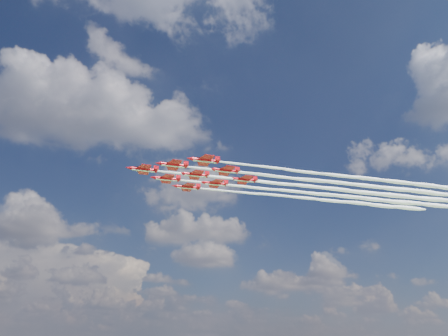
# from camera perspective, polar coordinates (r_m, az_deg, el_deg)

# --- Properties ---
(jet_lead) EXTENTS (109.00, 13.50, 2.93)m
(jet_lead) POSITION_cam_1_polar(r_m,az_deg,el_deg) (171.48, 6.55, -1.94)
(jet_lead) COLOR red
(jet_row2_port) EXTENTS (109.00, 13.50, 2.93)m
(jet_row2_port) POSITION_cam_1_polar(r_m,az_deg,el_deg) (169.21, 10.48, -1.43)
(jet_row2_port) COLOR red
(jet_row2_starb) EXTENTS (109.00, 13.50, 2.93)m
(jet_row2_starb) POSITION_cam_1_polar(r_m,az_deg,el_deg) (181.41, 8.48, -2.97)
(jet_row2_starb) COLOR red
(jet_row3_port) EXTENTS (109.00, 13.50, 2.93)m
(jet_row3_port) POSITION_cam_1_polar(r_m,az_deg,el_deg) (167.77, 14.49, -0.90)
(jet_row3_port) COLOR red
(jet_row3_centre) EXTENTS (109.00, 13.50, 2.93)m
(jet_row3_centre) POSITION_cam_1_polar(r_m,az_deg,el_deg) (179.49, 12.21, -2.50)
(jet_row3_centre) COLOR red
(jet_row3_starb) EXTENTS (109.00, 13.50, 2.93)m
(jet_row3_starb) POSITION_cam_1_polar(r_m,az_deg,el_deg) (191.57, 10.20, -3.89)
(jet_row3_starb) COLOR red
(jet_row4_port) EXTENTS (109.00, 13.50, 2.93)m
(jet_row4_port) POSITION_cam_1_polar(r_m,az_deg,el_deg) (178.35, 16.00, -2.01)
(jet_row4_port) COLOR red
(jet_row4_starb) EXTENTS (109.00, 13.50, 2.93)m
(jet_row4_starb) POSITION_cam_1_polar(r_m,az_deg,el_deg) (189.96, 13.75, -3.44)
(jet_row4_starb) COLOR red
(jet_tail) EXTENTS (109.00, 13.50, 2.93)m
(jet_tail) POSITION_cam_1_polar(r_m,az_deg,el_deg) (189.10, 17.34, -2.98)
(jet_tail) COLOR red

